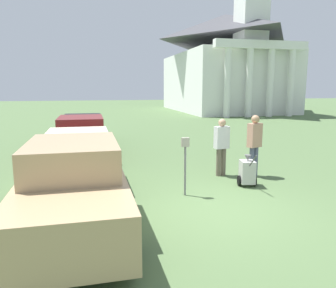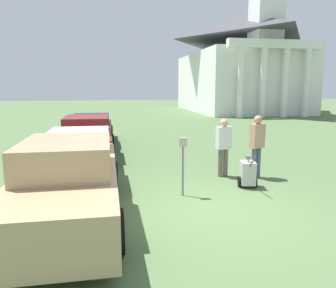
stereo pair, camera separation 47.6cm
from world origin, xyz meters
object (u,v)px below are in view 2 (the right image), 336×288
(parked_car_cream, at_px, (80,158))
(equipment_cart, at_px, (248,173))
(person_supervisor, at_px, (257,142))
(parked_car_black, at_px, (91,130))
(parked_car_tan, at_px, (70,182))
(church, at_px, (240,60))
(parked_car_maroon, at_px, (88,138))
(parking_meter, at_px, (183,156))
(person_worker, at_px, (223,144))

(parked_car_cream, distance_m, equipment_cart, 4.54)
(person_supervisor, distance_m, equipment_cart, 1.23)
(parked_car_cream, distance_m, parked_car_black, 6.17)
(parked_car_tan, xyz_separation_m, church, (14.82, 27.59, 4.67))
(parked_car_black, bearing_deg, person_supervisor, -53.04)
(parked_car_maroon, height_order, equipment_cart, parked_car_maroon)
(church, bearing_deg, person_supervisor, -111.16)
(equipment_cart, relative_size, church, 0.05)
(parked_car_maroon, bearing_deg, church, 55.42)
(parked_car_cream, distance_m, person_supervisor, 5.01)
(equipment_cart, bearing_deg, parking_meter, -156.69)
(parked_car_tan, height_order, parked_car_cream, parked_car_tan)
(parked_car_tan, relative_size, parked_car_maroon, 1.05)
(parked_car_tan, height_order, person_worker, person_worker)
(parked_car_black, relative_size, person_worker, 3.00)
(person_supervisor, bearing_deg, parked_car_black, -74.11)
(parked_car_cream, bearing_deg, parking_meter, -32.70)
(parked_car_cream, relative_size, person_worker, 2.79)
(parked_car_cream, height_order, person_worker, person_worker)
(parked_car_maroon, relative_size, equipment_cart, 5.03)
(parked_car_maroon, distance_m, equipment_cart, 6.38)
(parked_car_maroon, xyz_separation_m, parked_car_black, (-0.00, 2.77, -0.07))
(parked_car_maroon, relative_size, person_worker, 2.97)
(parked_car_cream, bearing_deg, parked_car_maroon, 89.86)
(parked_car_cream, bearing_deg, parked_car_tan, -90.13)
(person_worker, bearing_deg, person_supervisor, 151.88)
(person_worker, relative_size, person_supervisor, 0.94)
(parking_meter, height_order, church, church)
(parking_meter, relative_size, equipment_cart, 1.42)
(parked_car_tan, xyz_separation_m, person_supervisor, (4.98, 2.16, 0.29))
(parked_car_black, bearing_deg, person_worker, -57.14)
(person_supervisor, xyz_separation_m, church, (9.84, 25.43, 4.37))
(parked_car_cream, distance_m, person_worker, 4.09)
(parked_car_cream, xyz_separation_m, person_worker, (4.08, -0.11, 0.29))
(parked_car_maroon, bearing_deg, equipment_cart, -46.97)
(parked_car_maroon, distance_m, person_worker, 5.39)
(parked_car_maroon, xyz_separation_m, person_worker, (4.08, -3.51, 0.26))
(person_worker, xyz_separation_m, equipment_cart, (0.28, -1.14, -0.58))
(parking_meter, bearing_deg, person_supervisor, 26.07)
(parked_car_black, xyz_separation_m, church, (14.82, 18.84, 4.77))
(parked_car_tan, height_order, equipment_cart, parked_car_tan)
(parking_meter, bearing_deg, parked_car_cream, 147.44)
(parked_car_maroon, bearing_deg, person_supervisor, -37.57)
(parking_meter, bearing_deg, parked_car_black, 107.97)
(person_supervisor, bearing_deg, equipment_cart, 32.13)
(parked_car_black, relative_size, church, 0.25)
(person_supervisor, height_order, church, church)
(parked_car_black, distance_m, person_supervisor, 8.27)
(person_worker, distance_m, equipment_cart, 1.31)
(parked_car_tan, bearing_deg, church, 61.62)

